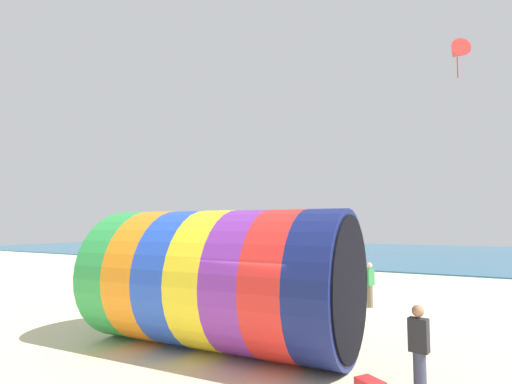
{
  "coord_description": "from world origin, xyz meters",
  "views": [
    {
      "loc": [
        4.72,
        -8.71,
        3.31
      ],
      "look_at": [
        -1.44,
        2.47,
        4.36
      ],
      "focal_mm": 28.0,
      "sensor_mm": 36.0,
      "label": 1
    }
  ],
  "objects_px": {
    "kite_handler": "(419,350)",
    "bystander_near_water": "(370,284)",
    "giant_inflatable_tube": "(221,278)",
    "bystander_mid_beach": "(337,269)",
    "kite_red_delta": "(457,52)"
  },
  "relations": [
    {
      "from": "giant_inflatable_tube",
      "to": "bystander_mid_beach",
      "type": "height_order",
      "value": "giant_inflatable_tube"
    },
    {
      "from": "giant_inflatable_tube",
      "to": "kite_red_delta",
      "type": "bearing_deg",
      "value": 51.09
    },
    {
      "from": "bystander_near_water",
      "to": "bystander_mid_beach",
      "type": "height_order",
      "value": "bystander_mid_beach"
    },
    {
      "from": "bystander_mid_beach",
      "to": "bystander_near_water",
      "type": "bearing_deg",
      "value": -58.11
    },
    {
      "from": "giant_inflatable_tube",
      "to": "kite_red_delta",
      "type": "xyz_separation_m",
      "value": [
        5.76,
        7.13,
        7.91
      ]
    },
    {
      "from": "kite_handler",
      "to": "kite_red_delta",
      "type": "bearing_deg",
      "value": 84.99
    },
    {
      "from": "bystander_near_water",
      "to": "bystander_mid_beach",
      "type": "relative_size",
      "value": 0.99
    },
    {
      "from": "kite_handler",
      "to": "bystander_mid_beach",
      "type": "distance_m",
      "value": 13.69
    },
    {
      "from": "giant_inflatable_tube",
      "to": "bystander_mid_beach",
      "type": "xyz_separation_m",
      "value": [
        -0.5,
        11.79,
        -0.92
      ]
    },
    {
      "from": "kite_handler",
      "to": "kite_red_delta",
      "type": "relative_size",
      "value": 1.26
    },
    {
      "from": "kite_handler",
      "to": "kite_red_delta",
      "type": "height_order",
      "value": "kite_red_delta"
    },
    {
      "from": "kite_handler",
      "to": "bystander_near_water",
      "type": "xyz_separation_m",
      "value": [
        -2.79,
        8.05,
        0.02
      ]
    },
    {
      "from": "kite_red_delta",
      "to": "bystander_mid_beach",
      "type": "distance_m",
      "value": 11.78
    },
    {
      "from": "kite_handler",
      "to": "bystander_mid_beach",
      "type": "height_order",
      "value": "bystander_mid_beach"
    },
    {
      "from": "kite_handler",
      "to": "bystander_near_water",
      "type": "distance_m",
      "value": 8.52
    }
  ]
}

